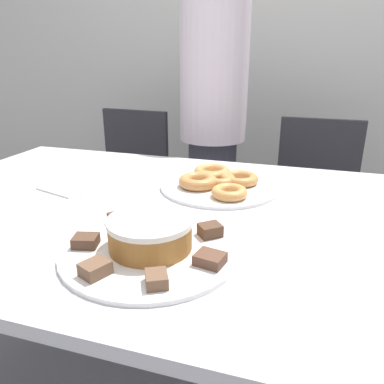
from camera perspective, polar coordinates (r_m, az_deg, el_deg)
The scene contains 21 objects.
wall_back at distance 2.51m, azimuth 12.66°, elevation 22.72°, with size 8.00×0.05×2.60m.
table at distance 1.03m, azimuth 1.78°, elevation -7.08°, with size 1.83×1.02×0.78m.
person_standing at distance 1.85m, azimuth 3.21°, elevation 10.24°, with size 0.32×0.32×1.61m.
office_chair_left at distance 2.15m, azimuth -10.06°, elevation -0.69°, with size 0.47×0.47×0.88m.
office_chair_right at distance 1.94m, azimuth 17.80°, elevation -3.85°, with size 0.45×0.45×0.88m.
plate_cake at distance 0.81m, azimuth -6.27°, elevation -8.68°, with size 0.38×0.38×0.01m.
plate_donuts at distance 1.19m, azimuth 4.25°, elevation 0.95°, with size 0.37×0.37×0.01m.
frosted_cake at distance 0.80m, azimuth -6.38°, elevation -6.24°, with size 0.18×0.18×0.07m.
lamington_0 at distance 0.73m, azimuth -14.54°, elevation -11.23°, with size 0.06×0.06×0.03m.
lamington_1 at distance 0.69m, azimuth -5.42°, elevation -13.07°, with size 0.06×0.06×0.02m.
lamington_2 at distance 0.74m, azimuth 2.76°, elevation -10.14°, with size 0.06×0.06×0.02m.
lamington_3 at distance 0.85m, azimuth 2.77°, elevation -5.82°, with size 0.06×0.06×0.03m.
lamington_4 at distance 0.92m, azimuth -3.14°, elevation -3.76°, with size 0.04×0.05×0.02m.
lamington_5 at distance 0.92m, azimuth -10.71°, elevation -4.12°, with size 0.08×0.07×0.03m.
lamington_6 at distance 0.84m, azimuth -15.89°, elevation -7.19°, with size 0.06×0.06×0.02m.
donut_0 at distance 1.18m, azimuth 4.27°, elevation 1.86°, with size 0.10×0.10×0.03m.
donut_1 at distance 1.20m, azimuth 7.26°, elevation 2.04°, with size 0.12×0.12×0.03m.
donut_2 at distance 1.26m, azimuth 3.06°, elevation 3.11°, with size 0.12×0.12×0.03m.
donut_3 at distance 1.16m, azimuth 0.90°, elevation 1.65°, with size 0.12×0.12×0.03m.
donut_4 at distance 1.08m, azimuth 5.71°, elevation -0.04°, with size 0.10×0.10×0.03m.
napkin at distance 1.24m, azimuth -18.37°, elevation 0.67°, with size 0.18×0.16×0.01m.
Camera 1 is at (0.24, -0.89, 1.18)m, focal length 35.00 mm.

